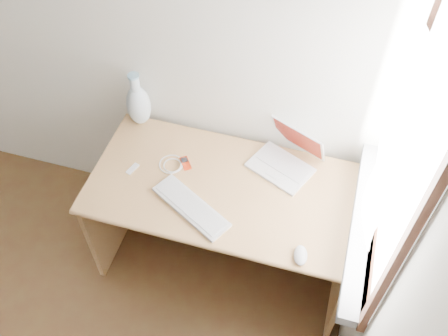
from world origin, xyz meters
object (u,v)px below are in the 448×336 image
(desk, at_px, (229,198))
(vase, at_px, (138,104))
(laptop, at_px, (283,157))
(external_keyboard, at_px, (191,207))

(desk, bearing_deg, vase, 158.47)
(laptop, xyz_separation_m, external_keyboard, (-0.36, -0.39, -0.04))
(desk, bearing_deg, laptop, 32.75)
(laptop, relative_size, external_keyboard, 0.84)
(laptop, distance_m, external_keyboard, 0.53)
(laptop, bearing_deg, desk, -123.28)
(vase, bearing_deg, desk, -21.53)
(external_keyboard, height_order, vase, vase)
(laptop, height_order, external_keyboard, laptop)
(laptop, distance_m, vase, 0.80)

